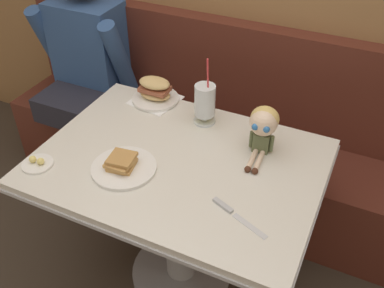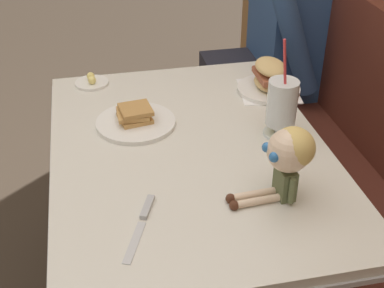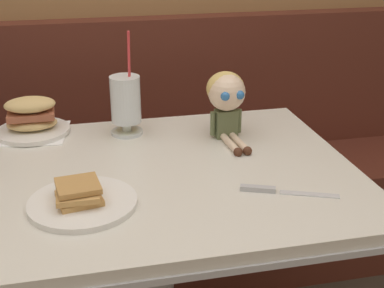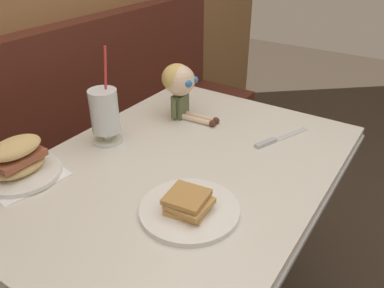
{
  "view_description": "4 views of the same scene",
  "coord_description": "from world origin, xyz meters",
  "px_view_note": "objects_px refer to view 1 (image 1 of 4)",
  "views": [
    {
      "loc": [
        0.6,
        -0.98,
        1.84
      ],
      "look_at": [
        0.05,
        0.2,
        0.82
      ],
      "focal_mm": 40.71,
      "sensor_mm": 36.0,
      "label": 1
    },
    {
      "loc": [
        1.27,
        -0.08,
        1.59
      ],
      "look_at": [
        0.13,
        0.16,
        0.84
      ],
      "focal_mm": 49.46,
      "sensor_mm": 36.0,
      "label": 2
    },
    {
      "loc": [
        -0.16,
        -1.06,
        1.35
      ],
      "look_at": [
        0.12,
        0.17,
        0.81
      ],
      "focal_mm": 50.21,
      "sensor_mm": 36.0,
      "label": 3
    },
    {
      "loc": [
        -0.79,
        -0.38,
        1.37
      ],
      "look_at": [
        0.09,
        0.2,
        0.76
      ],
      "focal_mm": 36.29,
      "sensor_mm": 36.0,
      "label": 4
    }
  ],
  "objects_px": {
    "diner_patron": "(86,56)",
    "seated_doll": "(263,125)",
    "butter_knife": "(230,211)",
    "toast_plate": "(123,166)",
    "sandwich_plate": "(155,92)",
    "milkshake_glass": "(205,102)",
    "butter_saucer": "(37,163)"
  },
  "relations": [
    {
      "from": "diner_patron",
      "to": "seated_doll",
      "type": "bearing_deg",
      "value": -18.87
    },
    {
      "from": "butter_knife",
      "to": "seated_doll",
      "type": "relative_size",
      "value": 1.02
    },
    {
      "from": "toast_plate",
      "to": "sandwich_plate",
      "type": "height_order",
      "value": "sandwich_plate"
    },
    {
      "from": "milkshake_glass",
      "to": "seated_doll",
      "type": "xyz_separation_m",
      "value": [
        0.29,
        -0.09,
        0.03
      ]
    },
    {
      "from": "sandwich_plate",
      "to": "butter_saucer",
      "type": "relative_size",
      "value": 1.88
    },
    {
      "from": "toast_plate",
      "to": "milkshake_glass",
      "type": "xyz_separation_m",
      "value": [
        0.15,
        0.42,
        0.09
      ]
    },
    {
      "from": "toast_plate",
      "to": "seated_doll",
      "type": "distance_m",
      "value": 0.56
    },
    {
      "from": "sandwich_plate",
      "to": "seated_doll",
      "type": "height_order",
      "value": "seated_doll"
    },
    {
      "from": "butter_knife",
      "to": "diner_patron",
      "type": "distance_m",
      "value": 1.37
    },
    {
      "from": "milkshake_glass",
      "to": "butter_knife",
      "type": "relative_size",
      "value": 1.4
    },
    {
      "from": "toast_plate",
      "to": "sandwich_plate",
      "type": "relative_size",
      "value": 1.11
    },
    {
      "from": "toast_plate",
      "to": "sandwich_plate",
      "type": "xyz_separation_m",
      "value": [
        -0.13,
        0.48,
        0.03
      ]
    },
    {
      "from": "sandwich_plate",
      "to": "diner_patron",
      "type": "relative_size",
      "value": 0.28
    },
    {
      "from": "sandwich_plate",
      "to": "butter_knife",
      "type": "relative_size",
      "value": 1.0
    },
    {
      "from": "butter_knife",
      "to": "seated_doll",
      "type": "height_order",
      "value": "seated_doll"
    },
    {
      "from": "seated_doll",
      "to": "diner_patron",
      "type": "height_order",
      "value": "diner_patron"
    },
    {
      "from": "toast_plate",
      "to": "butter_saucer",
      "type": "distance_m",
      "value": 0.34
    },
    {
      "from": "sandwich_plate",
      "to": "butter_knife",
      "type": "bearing_deg",
      "value": -41.78
    },
    {
      "from": "diner_patron",
      "to": "sandwich_plate",
      "type": "bearing_deg",
      "value": -22.5
    },
    {
      "from": "milkshake_glass",
      "to": "seated_doll",
      "type": "bearing_deg",
      "value": -17.45
    },
    {
      "from": "toast_plate",
      "to": "butter_saucer",
      "type": "relative_size",
      "value": 2.08
    },
    {
      "from": "toast_plate",
      "to": "milkshake_glass",
      "type": "bearing_deg",
      "value": 70.26
    },
    {
      "from": "toast_plate",
      "to": "diner_patron",
      "type": "xyz_separation_m",
      "value": [
        -0.7,
        0.72,
        -0.01
      ]
    },
    {
      "from": "butter_saucer",
      "to": "butter_knife",
      "type": "distance_m",
      "value": 0.77
    },
    {
      "from": "milkshake_glass",
      "to": "seated_doll",
      "type": "relative_size",
      "value": 1.43
    },
    {
      "from": "milkshake_glass",
      "to": "diner_patron",
      "type": "height_order",
      "value": "diner_patron"
    },
    {
      "from": "toast_plate",
      "to": "butter_saucer",
      "type": "bearing_deg",
      "value": -158.86
    },
    {
      "from": "toast_plate",
      "to": "diner_patron",
      "type": "relative_size",
      "value": 0.31
    },
    {
      "from": "milkshake_glass",
      "to": "sandwich_plate",
      "type": "relative_size",
      "value": 1.4
    },
    {
      "from": "sandwich_plate",
      "to": "diner_patron",
      "type": "xyz_separation_m",
      "value": [
        -0.57,
        0.24,
        -0.04
      ]
    },
    {
      "from": "toast_plate",
      "to": "butter_saucer",
      "type": "xyz_separation_m",
      "value": [
        -0.31,
        -0.12,
        -0.01
      ]
    },
    {
      "from": "sandwich_plate",
      "to": "seated_doll",
      "type": "xyz_separation_m",
      "value": [
        0.57,
        -0.15,
        0.08
      ]
    }
  ]
}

